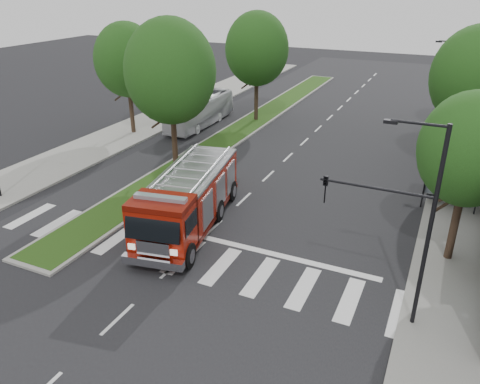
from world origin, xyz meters
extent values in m
plane|color=black|center=(0.00, 0.00, 0.00)|extent=(140.00, 140.00, 0.00)
cube|color=gray|center=(12.50, 10.00, 0.07)|extent=(5.00, 80.00, 0.15)
cube|color=gray|center=(-14.50, 10.00, 0.07)|extent=(5.00, 80.00, 0.15)
cube|color=gray|center=(-6.00, 18.00, 0.07)|extent=(3.00, 50.00, 0.14)
cube|color=#244012|center=(-6.00, 18.00, 0.14)|extent=(2.60, 49.50, 0.02)
cylinder|color=black|center=(9.80, 7.40, 1.25)|extent=(0.08, 0.08, 2.50)
cylinder|color=black|center=(12.60, 7.40, 1.25)|extent=(0.08, 0.08, 2.50)
cylinder|color=black|center=(9.80, 8.60, 1.25)|extent=(0.08, 0.08, 2.50)
cylinder|color=black|center=(12.60, 8.60, 1.25)|extent=(0.08, 0.08, 2.50)
cube|color=black|center=(11.20, 8.00, 2.55)|extent=(3.20, 1.60, 0.12)
cube|color=#8C99A5|center=(11.20, 8.70, 1.30)|extent=(2.80, 0.04, 1.80)
cube|color=black|center=(11.20, 8.00, 0.55)|extent=(2.40, 0.40, 0.08)
cylinder|color=black|center=(11.50, 2.00, 1.87)|extent=(0.36, 0.36, 3.74)
ellipsoid|color=#17320D|center=(11.50, 2.00, 5.53)|extent=(4.40, 4.40, 5.06)
cylinder|color=black|center=(11.50, 14.00, 2.20)|extent=(0.36, 0.36, 4.40)
ellipsoid|color=#17320D|center=(11.50, 14.00, 6.50)|extent=(5.60, 5.60, 6.44)
cylinder|color=black|center=(11.50, 24.00, 1.98)|extent=(0.36, 0.36, 3.96)
ellipsoid|color=#17320D|center=(11.50, 24.00, 5.85)|extent=(5.00, 5.00, 5.75)
cylinder|color=black|center=(-6.00, 6.00, 2.31)|extent=(0.36, 0.36, 4.62)
ellipsoid|color=#17320D|center=(-6.00, 6.00, 6.83)|extent=(5.80, 5.80, 6.67)
cylinder|color=black|center=(-6.00, 20.00, 2.20)|extent=(0.36, 0.36, 4.40)
ellipsoid|color=#17320D|center=(-6.00, 20.00, 6.50)|extent=(5.60, 5.60, 6.44)
cylinder|color=black|center=(-14.00, 12.00, 2.09)|extent=(0.36, 0.36, 4.18)
ellipsoid|color=#17320D|center=(-14.00, 12.00, 6.17)|extent=(5.20, 5.20, 5.98)
cylinder|color=black|center=(10.50, -3.50, 4.00)|extent=(0.16, 0.16, 8.00)
cylinder|color=black|center=(9.60, -3.50, 7.90)|extent=(1.80, 0.10, 0.10)
cube|color=black|center=(8.70, -3.50, 7.85)|extent=(0.45, 0.20, 0.12)
cylinder|color=black|center=(8.50, -3.50, 5.40)|extent=(4.00, 0.10, 0.10)
imported|color=black|center=(6.70, -3.50, 5.00)|extent=(0.18, 0.22, 1.10)
cylinder|color=black|center=(10.50, 20.00, 4.00)|extent=(0.16, 0.16, 8.00)
cylinder|color=black|center=(9.60, 20.00, 7.90)|extent=(1.80, 0.10, 0.10)
cube|color=black|center=(8.70, 20.00, 7.85)|extent=(0.45, 0.20, 0.12)
cube|color=#5D0D05|center=(-1.27, -0.19, 0.56)|extent=(4.41, 9.73, 0.28)
cube|color=maroon|center=(-1.43, 0.69, 1.73)|extent=(4.02, 7.53, 2.23)
cube|color=maroon|center=(-0.66, -3.60, 1.73)|extent=(3.10, 2.47, 2.35)
cube|color=#B2B2B7|center=(-1.43, 0.69, 2.90)|extent=(4.02, 7.53, 0.13)
cylinder|color=#B2B2B7|center=(-2.42, 0.51, 3.13)|extent=(1.30, 6.61, 0.11)
cylinder|color=#B2B2B7|center=(-0.44, 0.87, 3.13)|extent=(1.30, 6.61, 0.11)
cube|color=silver|center=(-0.43, -4.86, 0.67)|extent=(2.93, 0.90, 0.39)
cube|color=#8C99A5|center=(-0.66, -3.60, 3.24)|extent=(2.49, 0.82, 0.20)
cylinder|color=black|center=(-1.86, -4.15, 0.61)|extent=(0.60, 1.28, 1.23)
cylinder|color=black|center=(0.66, -3.70, 0.61)|extent=(0.60, 1.28, 1.23)
cylinder|color=black|center=(-2.70, 0.46, 0.61)|extent=(0.60, 1.28, 1.23)
cylinder|color=black|center=(-0.17, 0.92, 0.61)|extent=(0.60, 1.28, 1.23)
cylinder|color=black|center=(-3.17, 3.10, 0.61)|extent=(0.60, 1.28, 1.23)
cylinder|color=black|center=(-0.65, 3.56, 0.61)|extent=(0.60, 1.28, 1.23)
imported|color=silver|center=(-10.01, 16.62, 1.31)|extent=(2.40, 9.48, 2.63)
camera|label=1|loc=(10.46, -19.20, 12.18)|focal=35.00mm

